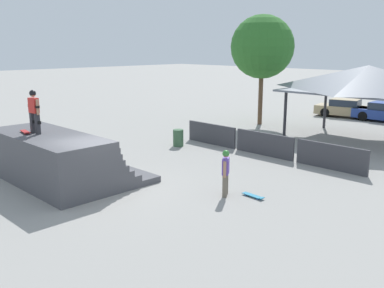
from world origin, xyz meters
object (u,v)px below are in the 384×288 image
tree_beside_pavilion (262,47)px  trash_bin (178,138)px  skater_on_deck (34,109)px  bystander_walking (226,169)px  skateboard_on_ground (254,196)px  parked_car_tan (346,109)px  skateboard_on_deck (25,132)px

tree_beside_pavilion → trash_bin: tree_beside_pavilion is taller
skater_on_deck → bystander_walking: size_ratio=1.01×
bystander_walking → trash_bin: (-6.47, 3.92, -0.50)m
skateboard_on_ground → parked_car_tan: size_ratio=0.19×
trash_bin → skateboard_on_deck: bearing=-88.5°
skateboard_on_deck → parked_car_tan: size_ratio=0.18×
skater_on_deck → skateboard_on_ground: 8.38m
skater_on_deck → trash_bin: 7.97m
bystander_walking → trash_bin: bystander_walking is taller
skater_on_deck → parked_car_tan: size_ratio=0.36×
skater_on_deck → trash_bin: (-0.54, 7.62, -2.30)m
skater_on_deck → tree_beside_pavilion: size_ratio=0.23×
bystander_walking → tree_beside_pavilion: tree_beside_pavilion is taller
bystander_walking → tree_beside_pavilion: (-7.31, 11.96, 3.96)m
skater_on_deck → parked_car_tan: 22.50m
skater_on_deck → tree_beside_pavilion: bearing=90.3°
skateboard_on_ground → trash_bin: size_ratio=1.00×
tree_beside_pavilion → trash_bin: size_ratio=8.09×
tree_beside_pavilion → trash_bin: (0.84, -8.04, -4.46)m
skateboard_on_deck → parked_car_tan: 22.70m
bystander_walking → trash_bin: size_ratio=1.85×
tree_beside_pavilion → parked_car_tan: size_ratio=1.55×
skateboard_on_ground → tree_beside_pavilion: (-8.11, 11.44, 4.83)m
skater_on_deck → trash_bin: skater_on_deck is taller
bystander_walking → tree_beside_pavilion: size_ratio=0.23×
trash_bin → skater_on_deck: bearing=-85.9°
skateboard_on_deck → parked_car_tan: skateboard_on_deck is taller
skateboard_on_ground → parked_car_tan: 18.97m
skateboard_on_deck → parked_car_tan: (1.58, 22.61, -1.27)m
skateboard_on_deck → bystander_walking: 7.46m
bystander_walking → skateboard_on_ground: size_ratio=1.85×
trash_bin → parked_car_tan: size_ratio=0.19×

